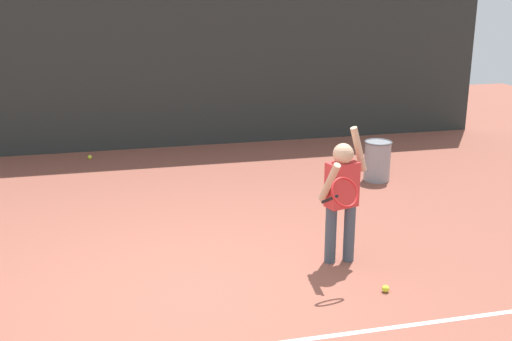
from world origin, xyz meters
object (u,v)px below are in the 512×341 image
(tennis_ball_0, at_px, (90,157))
(tennis_ball_1, at_px, (386,289))
(tennis_player, at_px, (342,192))
(ball_hopper, at_px, (377,160))

(tennis_ball_0, height_order, tennis_ball_1, same)
(tennis_player, xyz_separation_m, tennis_ball_1, (0.18, -0.69, -0.69))
(ball_hopper, relative_size, tennis_ball_1, 8.52)
(tennis_player, relative_size, tennis_ball_0, 20.46)
(ball_hopper, bearing_deg, tennis_ball_0, 152.24)
(tennis_ball_0, distance_m, tennis_ball_1, 5.79)
(tennis_ball_0, bearing_deg, tennis_player, -61.25)
(tennis_player, xyz_separation_m, ball_hopper, (1.47, 2.40, -0.44))
(tennis_ball_0, bearing_deg, tennis_ball_1, -63.00)
(ball_hopper, bearing_deg, tennis_player, -121.49)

